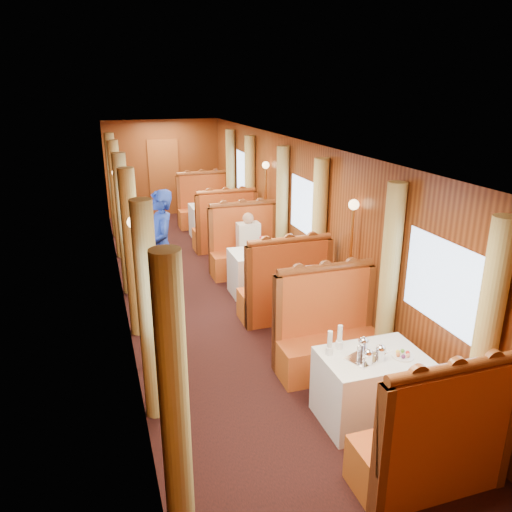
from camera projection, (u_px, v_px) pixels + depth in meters
name	position (u px, v px, depth m)	size (l,w,h in m)	color
floor	(220.00, 299.00, 8.24)	(3.00, 12.00, 0.01)	black
ceiling	(216.00, 145.00, 7.43)	(3.00, 12.00, 0.01)	silver
wall_far	(164.00, 168.00, 13.23)	(3.00, 2.50, 0.01)	brown
wall_left	(119.00, 234.00, 7.40)	(12.00, 2.50, 0.01)	brown
wall_right	(306.00, 218.00, 8.27)	(12.00, 2.50, 0.01)	brown
doorway_far	(164.00, 178.00, 13.28)	(0.80, 0.04, 2.00)	brown
table_near	(370.00, 387.00, 5.19)	(1.05, 0.72, 0.75)	white
banquette_near_fwd	(432.00, 447.00, 4.27)	(1.30, 0.55, 1.34)	#A72912
banquette_near_aft	(328.00, 338.00, 6.09)	(1.30, 0.55, 1.34)	#A72912
table_mid	(263.00, 273.00, 8.34)	(1.05, 0.72, 0.75)	white
banquette_mid_fwd	(284.00, 293.00, 7.41)	(1.30, 0.55, 1.34)	#A72912
banquette_mid_aft	(245.00, 251.00, 9.23)	(1.30, 0.55, 1.34)	#A72912
table_far	(214.00, 221.00, 11.48)	(1.05, 0.72, 0.75)	white
banquette_far_fwd	(225.00, 230.00, 10.56)	(1.30, 0.55, 1.34)	#A72912
banquette_far_aft	(204.00, 209.00, 12.38)	(1.30, 0.55, 1.34)	#A72912
tea_tray	(364.00, 358.00, 5.00)	(0.34, 0.26, 0.01)	silver
teapot_left	(368.00, 359.00, 4.88)	(0.16, 0.12, 0.13)	silver
teapot_right	(380.00, 355.00, 4.96)	(0.16, 0.12, 0.13)	silver
teapot_back	(363.00, 347.00, 5.08)	(0.17, 0.13, 0.14)	silver
fruit_plate	(403.00, 355.00, 5.03)	(0.22, 0.22, 0.05)	white
cup_inboard	(330.00, 345.00, 5.05)	(0.08, 0.08, 0.26)	white
cup_outboard	(340.00, 339.00, 5.17)	(0.08, 0.08, 0.26)	white
rose_vase_mid	(262.00, 241.00, 8.19)	(0.06, 0.06, 0.36)	silver
rose_vase_far	(215.00, 197.00, 11.32)	(0.06, 0.06, 0.36)	silver
window_left_near	(145.00, 324.00, 4.19)	(1.20, 0.90, 0.01)	#92ADD2
curtain_left_near_a	(174.00, 403.00, 3.61)	(0.22, 0.22, 2.35)	tan
curtain_left_near_b	(149.00, 314.00, 5.01)	(0.22, 0.22, 2.35)	tan
window_right_near	(442.00, 283.00, 5.06)	(1.20, 0.90, 0.01)	#92ADD2
curtain_right_near_a	(485.00, 345.00, 4.41)	(0.22, 0.22, 2.35)	tan
curtain_right_near_b	(389.00, 282.00, 5.82)	(0.22, 0.22, 2.35)	tan
window_left_mid	(119.00, 221.00, 7.34)	(1.20, 0.90, 0.01)	#92ADD2
curtain_left_mid_a	(133.00, 254.00, 6.75)	(0.22, 0.22, 2.35)	tan
curtain_left_mid_b	(124.00, 225.00, 8.16)	(0.22, 0.22, 2.35)	tan
window_right_mid	(305.00, 207.00, 8.20)	(1.20, 0.90, 0.01)	#92ADD2
curtain_right_mid_a	(319.00, 236.00, 7.56)	(0.22, 0.22, 2.35)	tan
curtain_right_mid_b	(282.00, 212.00, 8.96)	(0.22, 0.22, 2.35)	tan
window_left_far	(109.00, 180.00, 10.48)	(1.20, 0.90, 0.01)	#92ADD2
curtain_left_far_a	(117.00, 200.00, 9.90)	(0.22, 0.22, 2.35)	tan
curtain_left_far_b	(113.00, 186.00, 11.30)	(0.22, 0.22, 2.35)	tan
window_right_far	(244.00, 173.00, 11.35)	(1.20, 0.90, 0.01)	#92ADD2
curtain_right_far_a	(250.00, 191.00, 10.71)	(0.22, 0.22, 2.35)	tan
curtain_right_far_b	(231.00, 179.00, 12.11)	(0.22, 0.22, 2.35)	tan
sconce_left_fore	(137.00, 263.00, 5.81)	(0.14, 0.14, 1.95)	#BF8C3F
sconce_right_fore	(351.00, 241.00, 6.63)	(0.14, 0.14, 1.95)	#BF8C3F
sconce_left_aft	(118.00, 200.00, 8.95)	(0.14, 0.14, 1.95)	#BF8C3F
sconce_right_aft	(266.00, 190.00, 9.77)	(0.14, 0.14, 1.95)	#BF8C3F
steward	(162.00, 247.00, 7.87)	(0.67, 0.44, 1.84)	navy
passenger	(249.00, 239.00, 8.92)	(0.40, 0.44, 0.76)	beige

